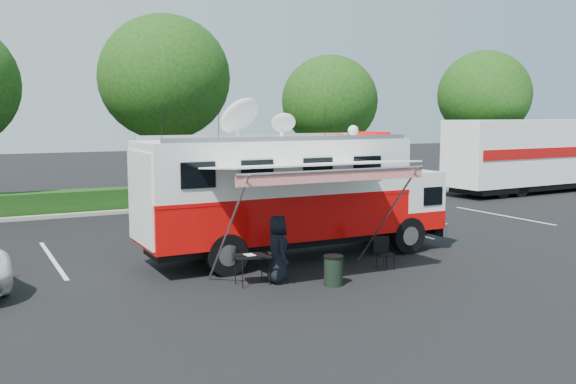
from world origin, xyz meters
The scene contains 10 objects.
ground_plane centered at (0.00, 0.00, 0.00)m, with size 120.00×120.00×0.00m, color black.
back_border centered at (1.14, 12.90, 5.00)m, with size 60.00×6.14×8.87m.
stall_lines centered at (-0.50, 3.00, 0.00)m, with size 24.12×5.50×0.01m.
command_truck centered at (-0.08, 0.00, 1.93)m, with size 9.37×2.58×4.50m.
awning centered at (-0.92, -2.68, 2.90)m, with size 5.11×2.64×3.09m.
person centered at (-1.80, -2.40, 0.00)m, with size 0.84×0.55×1.72m, color black.
folding_table centered at (-2.45, -2.28, 0.71)m, with size 1.00×0.81×0.76m.
folding_chair centered at (1.44, -2.41, 0.52)m, with size 0.55×0.59×0.89m.
trash_bin centered at (-0.70, -3.29, 0.38)m, with size 0.50×0.50×0.76m.
semi_trailer centered at (19.99, 8.34, 2.09)m, with size 12.97×3.34×3.96m.
Camera 1 is at (-8.86, -16.56, 4.20)m, focal length 40.00 mm.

